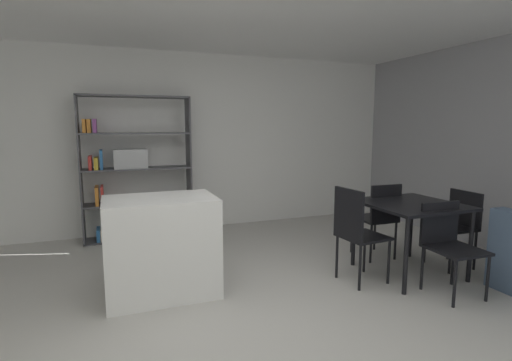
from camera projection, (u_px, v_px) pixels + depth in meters
The scene contains 9 objects.
ground_plane at pixel (238, 320), 3.16m from camera, with size 10.06×10.06×0.00m, color beige.
back_partition at pixel (174, 143), 5.80m from camera, with size 7.31×0.06×2.66m, color white.
kitchen_island at pixel (161, 246), 3.61m from camera, with size 1.01×0.67×0.93m, color white.
open_bookshelf at pixel (128, 168), 5.32m from camera, with size 1.47×0.35×1.99m.
dining_table at pixel (410, 211), 4.09m from camera, with size 0.94×0.95×0.77m.
dining_chair_island_side at pixel (356, 228), 3.85m from camera, with size 0.47×0.45×0.97m.
dining_chair_far at pixel (379, 214), 4.56m from camera, with size 0.42×0.47×0.91m.
dining_chair_window_side at pixel (457, 221), 4.35m from camera, with size 0.42×0.44×0.86m.
dining_chair_near at pixel (448, 240), 3.65m from camera, with size 0.46×0.48×0.86m.
Camera 1 is at (-0.91, -2.82, 1.58)m, focal length 27.02 mm.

